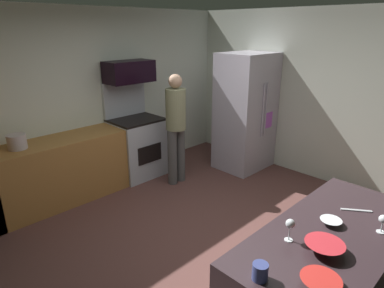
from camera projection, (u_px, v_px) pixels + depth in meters
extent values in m
cube|color=brown|center=(203.00, 238.00, 3.88)|extent=(5.20, 4.80, 0.02)
cube|color=silver|center=(92.00, 98.00, 5.01)|extent=(5.20, 0.12, 2.60)
cube|color=silver|center=(317.00, 96.00, 5.12)|extent=(0.12, 4.80, 2.60)
cube|color=#A46E36|center=(51.00, 174.00, 4.46)|extent=(2.40, 0.60, 0.90)
cube|color=#B6BCC6|center=(138.00, 148.00, 5.37)|extent=(0.76, 0.64, 0.92)
cube|color=black|center=(136.00, 120.00, 5.21)|extent=(0.76, 0.64, 0.03)
cube|color=#B6BCC6|center=(124.00, 99.00, 5.31)|extent=(0.76, 0.06, 0.56)
cube|color=black|center=(150.00, 154.00, 5.16)|extent=(0.44, 0.01, 0.28)
cube|color=black|center=(129.00, 72.00, 5.03)|extent=(0.74, 0.38, 0.33)
cube|color=#BDB5C7|center=(245.00, 112.00, 5.55)|extent=(0.89, 0.71, 1.93)
cylinder|color=#BDB5C7|center=(263.00, 111.00, 5.24)|extent=(0.02, 0.02, 0.87)
cylinder|color=#BDB5C7|center=(266.00, 110.00, 5.29)|extent=(0.02, 0.02, 0.87)
cube|color=#BD5DD9|center=(269.00, 120.00, 5.44)|extent=(0.20, 0.01, 0.26)
cylinder|color=#505050|center=(172.00, 157.00, 5.06)|extent=(0.14, 0.14, 0.87)
cylinder|color=#505050|center=(181.00, 155.00, 5.17)|extent=(0.14, 0.14, 0.87)
cylinder|color=gray|center=(176.00, 109.00, 4.87)|extent=(0.30, 0.30, 0.60)
sphere|color=tan|center=(175.00, 81.00, 4.73)|extent=(0.20, 0.20, 0.20)
cube|color=#332529|center=(325.00, 281.00, 2.59)|extent=(1.82, 0.80, 0.90)
cone|color=red|center=(320.00, 282.00, 1.92)|extent=(0.24, 0.24, 0.05)
cone|color=red|center=(324.00, 247.00, 2.20)|extent=(0.26, 0.26, 0.07)
cone|color=white|center=(331.00, 222.00, 2.52)|extent=(0.16, 0.16, 0.04)
cylinder|color=silver|center=(288.00, 240.00, 2.34)|extent=(0.06, 0.06, 0.01)
cylinder|color=silver|center=(289.00, 234.00, 2.32)|extent=(0.01, 0.01, 0.09)
ellipsoid|color=silver|center=(290.00, 224.00, 2.29)|extent=(0.07, 0.07, 0.07)
cylinder|color=silver|center=(381.00, 232.00, 2.43)|extent=(0.06, 0.06, 0.01)
cylinder|color=silver|center=(382.00, 227.00, 2.41)|extent=(0.01, 0.01, 0.07)
ellipsoid|color=silver|center=(383.00, 219.00, 2.39)|extent=(0.06, 0.06, 0.06)
cylinder|color=#394382|center=(260.00, 272.00, 1.96)|extent=(0.10, 0.10, 0.11)
cube|color=#B7BABF|center=(356.00, 210.00, 2.71)|extent=(0.16, 0.21, 0.01)
cylinder|color=#BFB2B6|center=(17.00, 142.00, 4.05)|extent=(0.22, 0.22, 0.18)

